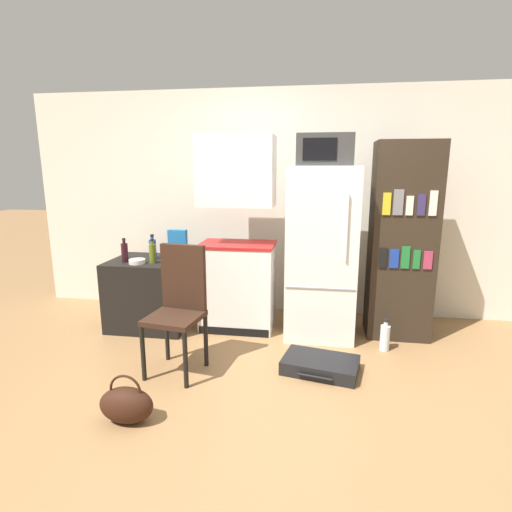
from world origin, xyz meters
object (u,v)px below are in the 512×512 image
object	(u,v)px
kitchen_hutch	(237,243)
chair	(179,299)
microwave	(325,150)
water_bottle_front	(385,337)
bottle_wine_dark	(125,252)
suitcase_large_flat	(320,365)
bottle_blue_soda	(153,248)
bowl	(137,261)
handbag	(126,404)
bookshelf	(402,242)
bottle_olive_oil	(153,253)
side_table	(151,293)
bottle_ketchup_red	(172,255)
refrigerator	(321,253)
cereal_box	(178,244)

from	to	relation	value
kitchen_hutch	chair	bearing A→B (deg)	-107.35
microwave	water_bottle_front	world-z (taller)	microwave
bottle_wine_dark	suitcase_large_flat	bearing A→B (deg)	-17.29
bottle_blue_soda	suitcase_large_flat	xyz separation A→B (m)	(1.73, -0.80, -0.76)
kitchen_hutch	bottle_blue_soda	distance (m)	0.89
bowl	handbag	size ratio (longest dim) A/B	0.44
microwave	chair	xyz separation A→B (m)	(-1.12, -0.88, -1.19)
bookshelf	microwave	bearing A→B (deg)	-172.60
bottle_olive_oil	bowl	xyz separation A→B (m)	(-0.14, -0.05, -0.08)
side_table	bottle_wine_dark	distance (m)	0.51
bowl	chair	bearing A→B (deg)	-44.93
side_table	bowl	bearing A→B (deg)	-104.07
kitchen_hutch	microwave	bearing A→B (deg)	-3.82
bottle_blue_soda	bowl	bearing A→B (deg)	-104.14
bottle_wine_dark	bowl	size ratio (longest dim) A/B	1.53
bookshelf	bottle_ketchup_red	xyz separation A→B (m)	(-2.20, -0.27, -0.14)
refrigerator	water_bottle_front	world-z (taller)	refrigerator
kitchen_hutch	cereal_box	distance (m)	0.63
microwave	side_table	bearing A→B (deg)	-178.82
bottle_olive_oil	suitcase_large_flat	xyz separation A→B (m)	(1.65, -0.60, -0.76)
handbag	water_bottle_front	world-z (taller)	handbag
water_bottle_front	chair	bearing A→B (deg)	-161.24
kitchen_hutch	bottle_blue_soda	bearing A→B (deg)	-178.02
handbag	suitcase_large_flat	bearing A→B (deg)	34.65
refrigerator	cereal_box	size ratio (longest dim) A/B	5.48
bottle_ketchup_red	bowl	distance (m)	0.35
side_table	bottle_olive_oil	size ratio (longest dim) A/B	3.26
refrigerator	bowl	size ratio (longest dim) A/B	10.44
chair	handbag	xyz separation A→B (m)	(-0.11, -0.76, -0.47)
kitchen_hutch	cereal_box	world-z (taller)	kitchen_hutch
bottle_ketchup_red	suitcase_large_flat	size ratio (longest dim) A/B	0.30
bottle_blue_soda	handbag	distance (m)	1.87
chair	bottle_olive_oil	bearing A→B (deg)	134.92
cereal_box	suitcase_large_flat	bearing A→B (deg)	-29.61
microwave	bottle_ketchup_red	distance (m)	1.76
suitcase_large_flat	water_bottle_front	distance (m)	0.76
chair	bottle_wine_dark	bearing A→B (deg)	147.63
bowl	water_bottle_front	bearing A→B (deg)	-1.73
bottle_olive_oil	chair	size ratio (longest dim) A/B	0.24
kitchen_hutch	bottle_olive_oil	world-z (taller)	kitchen_hutch
kitchen_hutch	microwave	distance (m)	1.22
bookshelf	bottle_wine_dark	world-z (taller)	bookshelf
bottle_wine_dark	bottle_blue_soda	distance (m)	0.29
microwave	handbag	size ratio (longest dim) A/B	1.39
refrigerator	bookshelf	world-z (taller)	bookshelf
bookshelf	suitcase_large_flat	size ratio (longest dim) A/B	2.84
kitchen_hutch	bottle_olive_oil	size ratio (longest dim) A/B	8.00
chair	side_table	bearing A→B (deg)	134.80
microwave	bowl	world-z (taller)	microwave
side_table	handbag	distance (m)	1.70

